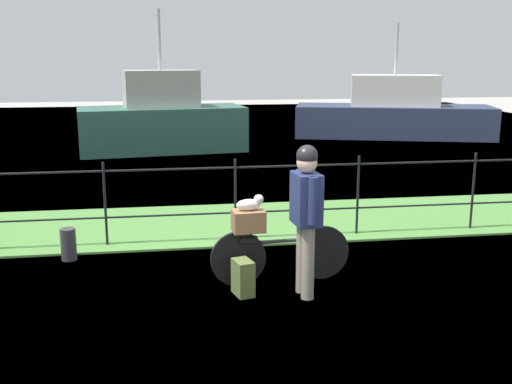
# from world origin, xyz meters

# --- Properties ---
(ground_plane) EXTENTS (60.00, 60.00, 0.00)m
(ground_plane) POSITION_xyz_m (0.00, 0.00, 0.00)
(ground_plane) COLOR #B2ADA3
(grass_strip) EXTENTS (27.00, 2.40, 0.03)m
(grass_strip) POSITION_xyz_m (0.00, 3.10, 0.01)
(grass_strip) COLOR #569342
(grass_strip) RESTS_ON ground
(harbor_water) EXTENTS (30.00, 30.00, 0.00)m
(harbor_water) POSITION_xyz_m (0.00, 11.56, 0.00)
(harbor_water) COLOR slate
(harbor_water) RESTS_ON ground
(iron_fence) EXTENTS (18.04, 0.04, 1.19)m
(iron_fence) POSITION_xyz_m (-0.00, 2.21, 0.69)
(iron_fence) COLOR black
(iron_fence) RESTS_ON ground
(bicycle_main) EXTENTS (1.66, 0.21, 0.65)m
(bicycle_main) POSITION_xyz_m (0.31, 0.52, 0.34)
(bicycle_main) COLOR black
(bicycle_main) RESTS_ON ground
(wooden_crate) EXTENTS (0.38, 0.30, 0.24)m
(wooden_crate) POSITION_xyz_m (-0.06, 0.50, 0.77)
(wooden_crate) COLOR olive
(wooden_crate) RESTS_ON bicycle_main
(terrier_dog) EXTENTS (0.32, 0.16, 0.18)m
(terrier_dog) POSITION_xyz_m (-0.03, 0.50, 0.97)
(terrier_dog) COLOR silver
(terrier_dog) RESTS_ON wooden_crate
(cyclist_person) EXTENTS (0.29, 0.54, 1.68)m
(cyclist_person) POSITION_xyz_m (0.51, 0.09, 1.00)
(cyclist_person) COLOR gray
(cyclist_person) RESTS_ON ground
(backpack_on_paving) EXTENTS (0.25, 0.32, 0.40)m
(backpack_on_paving) POSITION_xyz_m (-0.16, 0.20, 0.20)
(backpack_on_paving) COLOR olive
(backpack_on_paving) RESTS_ON ground
(mooring_bollard) EXTENTS (0.20, 0.20, 0.42)m
(mooring_bollard) POSITION_xyz_m (-2.24, 1.71, 0.21)
(mooring_bollard) COLOR #38383D
(mooring_bollard) RESTS_ON ground
(moored_boat_near) EXTENTS (4.68, 2.43, 3.81)m
(moored_boat_near) POSITION_xyz_m (-1.00, 10.86, 0.83)
(moored_boat_near) COLOR #336656
(moored_boat_near) RESTS_ON ground
(moored_boat_mid) EXTENTS (6.53, 3.67, 3.59)m
(moored_boat_mid) POSITION_xyz_m (6.43, 12.75, 0.73)
(moored_boat_mid) COLOR #2D3856
(moored_boat_mid) RESTS_ON ground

